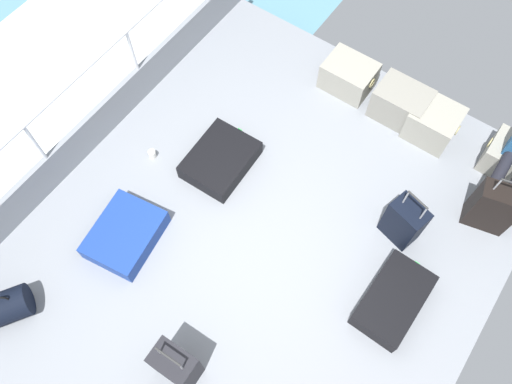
{
  "coord_description": "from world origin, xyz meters",
  "views": [
    {
      "loc": [
        1.04,
        -1.61,
        4.86
      ],
      "look_at": [
        -0.29,
        0.28,
        0.25
      ],
      "focal_mm": 35.96,
      "sensor_mm": 36.0,
      "label": 1
    }
  ],
  "objects_px": {
    "cargo_crate_1": "(400,104)",
    "suitcase_4": "(125,235)",
    "suitcase_0": "(176,365)",
    "suitcase_6": "(404,222)",
    "cargo_crate_0": "(349,76)",
    "paper_cup": "(152,154)",
    "suitcase_3": "(220,160)",
    "cargo_crate_2": "(433,123)",
    "suitcase_5": "(393,300)",
    "suitcase_2": "(493,207)",
    "duffel_bag": "(2,308)"
  },
  "relations": [
    {
      "from": "suitcase_3",
      "to": "duffel_bag",
      "type": "xyz_separation_m",
      "value": [
        -0.68,
        -2.45,
        0.06
      ]
    },
    {
      "from": "cargo_crate_0",
      "to": "suitcase_3",
      "type": "bearing_deg",
      "value": -108.29
    },
    {
      "from": "suitcase_2",
      "to": "suitcase_3",
      "type": "bearing_deg",
      "value": -158.62
    },
    {
      "from": "suitcase_2",
      "to": "suitcase_4",
      "type": "xyz_separation_m",
      "value": [
        -2.85,
        -2.25,
        -0.21
      ]
    },
    {
      "from": "cargo_crate_0",
      "to": "cargo_crate_2",
      "type": "bearing_deg",
      "value": -2.62
    },
    {
      "from": "suitcase_2",
      "to": "suitcase_6",
      "type": "xyz_separation_m",
      "value": [
        -0.64,
        -0.62,
        -0.04
      ]
    },
    {
      "from": "cargo_crate_2",
      "to": "suitcase_6",
      "type": "xyz_separation_m",
      "value": [
        0.29,
        -1.27,
        0.08
      ]
    },
    {
      "from": "suitcase_4",
      "to": "duffel_bag",
      "type": "xyz_separation_m",
      "value": [
        -0.42,
        -1.21,
        0.05
      ]
    },
    {
      "from": "suitcase_3",
      "to": "paper_cup",
      "type": "bearing_deg",
      "value": -152.74
    },
    {
      "from": "suitcase_5",
      "to": "suitcase_3",
      "type": "bearing_deg",
      "value": 172.81
    },
    {
      "from": "suitcase_0",
      "to": "paper_cup",
      "type": "xyz_separation_m",
      "value": [
        -1.65,
        1.57,
        -0.23
      ]
    },
    {
      "from": "suitcase_3",
      "to": "suitcase_6",
      "type": "bearing_deg",
      "value": 11.47
    },
    {
      "from": "paper_cup",
      "to": "suitcase_2",
      "type": "bearing_deg",
      "value": 22.64
    },
    {
      "from": "suitcase_4",
      "to": "cargo_crate_2",
      "type": "bearing_deg",
      "value": 56.57
    },
    {
      "from": "suitcase_4",
      "to": "duffel_bag",
      "type": "distance_m",
      "value": 1.29
    },
    {
      "from": "cargo_crate_2",
      "to": "cargo_crate_1",
      "type": "bearing_deg",
      "value": 177.09
    },
    {
      "from": "cargo_crate_2",
      "to": "suitcase_0",
      "type": "bearing_deg",
      "value": -100.75
    },
    {
      "from": "cargo_crate_1",
      "to": "cargo_crate_2",
      "type": "distance_m",
      "value": 0.42
    },
    {
      "from": "suitcase_3",
      "to": "suitcase_2",
      "type": "bearing_deg",
      "value": 21.38
    },
    {
      "from": "suitcase_0",
      "to": "suitcase_4",
      "type": "xyz_separation_m",
      "value": [
        -1.24,
        0.68,
        -0.17
      ]
    },
    {
      "from": "suitcase_0",
      "to": "duffel_bag",
      "type": "distance_m",
      "value": 1.74
    },
    {
      "from": "suitcase_0",
      "to": "suitcase_3",
      "type": "distance_m",
      "value": 2.16
    },
    {
      "from": "suitcase_0",
      "to": "suitcase_4",
      "type": "relative_size",
      "value": 0.91
    },
    {
      "from": "cargo_crate_0",
      "to": "suitcase_0",
      "type": "xyz_separation_m",
      "value": [
        0.41,
        -3.64,
        0.1
      ]
    },
    {
      "from": "suitcase_2",
      "to": "cargo_crate_2",
      "type": "bearing_deg",
      "value": 145.06
    },
    {
      "from": "suitcase_2",
      "to": "suitcase_5",
      "type": "distance_m",
      "value": 1.36
    },
    {
      "from": "cargo_crate_0",
      "to": "duffel_bag",
      "type": "xyz_separation_m",
      "value": [
        -1.24,
        -4.17,
        -0.02
      ]
    },
    {
      "from": "cargo_crate_1",
      "to": "suitcase_0",
      "type": "xyz_separation_m",
      "value": [
        -0.27,
        -3.61,
        0.07
      ]
    },
    {
      "from": "cargo_crate_1",
      "to": "suitcase_5",
      "type": "bearing_deg",
      "value": -63.17
    },
    {
      "from": "cargo_crate_2",
      "to": "suitcase_4",
      "type": "bearing_deg",
      "value": -123.43
    },
    {
      "from": "suitcase_0",
      "to": "paper_cup",
      "type": "distance_m",
      "value": 2.3
    },
    {
      "from": "suitcase_5",
      "to": "duffel_bag",
      "type": "relative_size",
      "value": 1.4
    },
    {
      "from": "cargo_crate_2",
      "to": "suitcase_0",
      "type": "xyz_separation_m",
      "value": [
        -0.68,
        -3.59,
        0.08
      ]
    },
    {
      "from": "duffel_bag",
      "to": "suitcase_0",
      "type": "bearing_deg",
      "value": 17.75
    },
    {
      "from": "suitcase_3",
      "to": "suitcase_4",
      "type": "bearing_deg",
      "value": -101.66
    },
    {
      "from": "suitcase_6",
      "to": "cargo_crate_0",
      "type": "bearing_deg",
      "value": 136.28
    },
    {
      "from": "cargo_crate_0",
      "to": "suitcase_6",
      "type": "xyz_separation_m",
      "value": [
        1.38,
        -1.32,
        0.1
      ]
    },
    {
      "from": "suitcase_4",
      "to": "duffel_bag",
      "type": "relative_size",
      "value": 1.39
    },
    {
      "from": "cargo_crate_0",
      "to": "paper_cup",
      "type": "xyz_separation_m",
      "value": [
        -1.24,
        -2.06,
        -0.13
      ]
    },
    {
      "from": "suitcase_0",
      "to": "suitcase_3",
      "type": "xyz_separation_m",
      "value": [
        -0.98,
        1.92,
        -0.18
      ]
    },
    {
      "from": "cargo_crate_0",
      "to": "suitcase_4",
      "type": "distance_m",
      "value": 3.07
    },
    {
      "from": "cargo_crate_1",
      "to": "suitcase_4",
      "type": "xyz_separation_m",
      "value": [
        -1.5,
        -2.93,
        -0.1
      ]
    },
    {
      "from": "suitcase_0",
      "to": "duffel_bag",
      "type": "bearing_deg",
      "value": -162.25
    },
    {
      "from": "suitcase_0",
      "to": "suitcase_6",
      "type": "height_order",
      "value": "suitcase_6"
    },
    {
      "from": "suitcase_6",
      "to": "paper_cup",
      "type": "distance_m",
      "value": 2.74
    },
    {
      "from": "cargo_crate_0",
      "to": "suitcase_0",
      "type": "relative_size",
      "value": 0.8
    },
    {
      "from": "cargo_crate_0",
      "to": "suitcase_5",
      "type": "xyz_separation_m",
      "value": [
        1.68,
        -2.0,
        -0.07
      ]
    },
    {
      "from": "suitcase_4",
      "to": "paper_cup",
      "type": "distance_m",
      "value": 0.99
    },
    {
      "from": "cargo_crate_2",
      "to": "paper_cup",
      "type": "bearing_deg",
      "value": -139.22
    },
    {
      "from": "cargo_crate_1",
      "to": "suitcase_2",
      "type": "bearing_deg",
      "value": -26.53
    }
  ]
}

